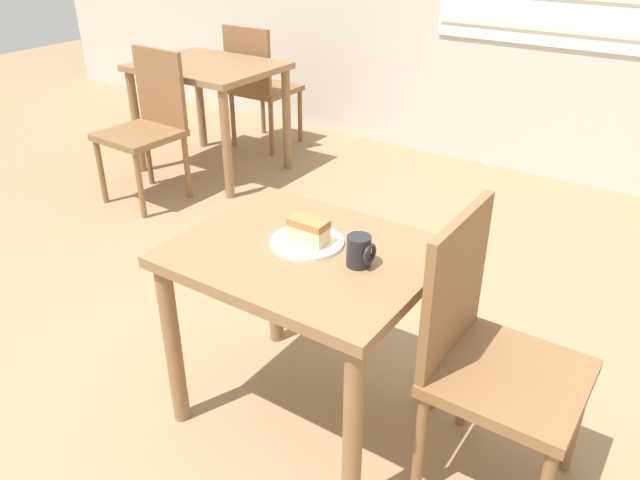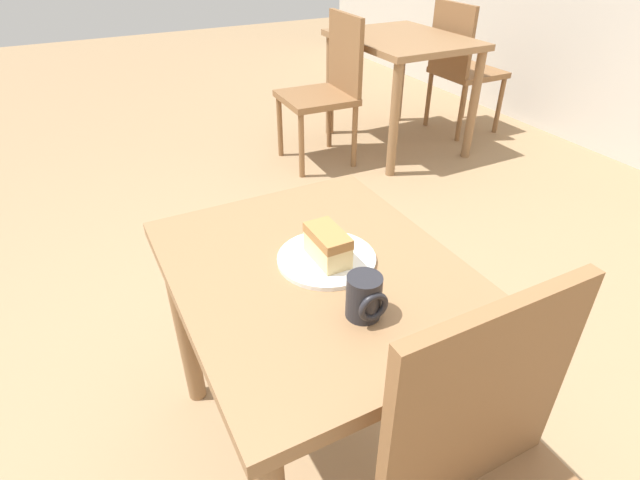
{
  "view_description": "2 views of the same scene",
  "coord_description": "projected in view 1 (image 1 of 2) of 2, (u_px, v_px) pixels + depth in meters",
  "views": [
    {
      "loc": [
        1.03,
        -1.32,
        1.7
      ],
      "look_at": [
        0.02,
        0.18,
        0.73
      ],
      "focal_mm": 35.0,
      "sensor_mm": 36.0,
      "label": 1
    },
    {
      "loc": [
        0.87,
        -0.31,
        1.44
      ],
      "look_at": [
        -0.07,
        0.17,
        0.74
      ],
      "focal_mm": 28.0,
      "sensor_mm": 36.0,
      "label": 2
    }
  ],
  "objects": [
    {
      "name": "ground_plane",
      "position": [
        289.0,
        434.0,
        2.28
      ],
      "size": [
        14.0,
        14.0,
        0.0
      ],
      "primitive_type": "plane",
      "color": "#997A56"
    },
    {
      "name": "chair_far_opposite",
      "position": [
        259.0,
        83.0,
        4.75
      ],
      "size": [
        0.44,
        0.44,
        0.93
      ],
      "rotation": [
        0.0,
        0.0,
        3.15
      ],
      "color": "brown",
      "rests_on": "ground_plane"
    },
    {
      "name": "plate",
      "position": [
        307.0,
        242.0,
        2.08
      ],
      "size": [
        0.25,
        0.25,
        0.01
      ],
      "color": "white",
      "rests_on": "dining_table_near"
    },
    {
      "name": "chair_far_corner",
      "position": [
        148.0,
        122.0,
        3.9
      ],
      "size": [
        0.46,
        0.46,
        0.93
      ],
      "rotation": [
        0.0,
        0.0,
        -0.04
      ],
      "color": "brown",
      "rests_on": "ground_plane"
    },
    {
      "name": "dining_table_near",
      "position": [
        306.0,
        281.0,
        2.11
      ],
      "size": [
        0.84,
        0.69,
        0.7
      ],
      "color": "olive",
      "rests_on": "ground_plane"
    },
    {
      "name": "chair_near_window",
      "position": [
        488.0,
        352.0,
        1.89
      ],
      "size": [
        0.44,
        0.44,
        0.93
      ],
      "rotation": [
        0.0,
        0.0,
        1.57
      ],
      "color": "brown",
      "rests_on": "ground_plane"
    },
    {
      "name": "dining_table_far",
      "position": [
        209.0,
        82.0,
        4.26
      ],
      "size": [
        0.94,
        0.74,
        0.76
      ],
      "color": "olive",
      "rests_on": "ground_plane"
    },
    {
      "name": "cake_slice",
      "position": [
        309.0,
        230.0,
        2.06
      ],
      "size": [
        0.13,
        0.07,
        0.08
      ],
      "color": "#E5CC89",
      "rests_on": "plate"
    },
    {
      "name": "coffee_mug",
      "position": [
        360.0,
        251.0,
        1.94
      ],
      "size": [
        0.08,
        0.08,
        0.1
      ],
      "color": "#232328",
      "rests_on": "dining_table_near"
    }
  ]
}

